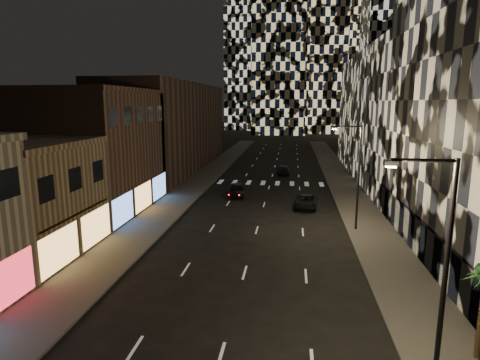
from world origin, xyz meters
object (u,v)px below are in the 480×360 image
(car_dark_rightlane, at_px, (306,202))
(car_dark_oncoming, at_px, (283,170))
(car_dark_midlane, at_px, (237,190))
(streetlight_far, at_px, (356,170))
(streetlight_near, at_px, (440,261))

(car_dark_rightlane, bearing_deg, car_dark_oncoming, 102.02)
(car_dark_midlane, xyz_separation_m, car_dark_rightlane, (8.01, -4.28, -0.12))
(streetlight_far, height_order, car_dark_midlane, streetlight_far)
(car_dark_midlane, bearing_deg, streetlight_far, -51.31)
(streetlight_near, distance_m, car_dark_oncoming, 48.01)
(streetlight_far, height_order, car_dark_rightlane, streetlight_far)
(streetlight_near, height_order, car_dark_rightlane, streetlight_near)
(car_dark_oncoming, relative_size, car_dark_rightlane, 0.99)
(streetlight_far, bearing_deg, car_dark_rightlane, 118.32)
(car_dark_oncoming, bearing_deg, streetlight_far, 102.02)
(car_dark_midlane, bearing_deg, car_dark_oncoming, 64.72)
(car_dark_midlane, bearing_deg, car_dark_rightlane, -35.49)
(streetlight_near, xyz_separation_m, car_dark_midlane, (-11.85, 31.42, -4.56))
(streetlight_near, relative_size, streetlight_far, 1.00)
(streetlight_far, relative_size, car_dark_midlane, 1.94)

